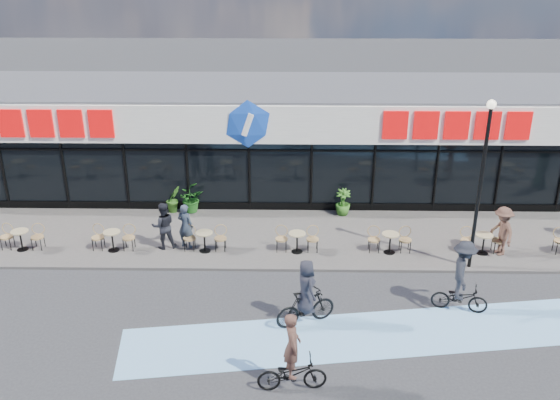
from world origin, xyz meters
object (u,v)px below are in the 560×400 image
object	(u,v)px
pedestrian_a	(502,231)
cyclist_b	(462,280)
patron_right	(163,226)
potted_plant_right	(343,202)
patron_left	(185,226)
lamp_post	(482,173)
potted_plant_left	(173,199)
potted_plant_mid	(189,199)
cyclist_a	(306,299)

from	to	relation	value
pedestrian_a	cyclist_b	world-z (taller)	cyclist_b
patron_right	pedestrian_a	world-z (taller)	pedestrian_a
potted_plant_right	patron_left	size ratio (longest dim) A/B	0.65
lamp_post	potted_plant_left	size ratio (longest dim) A/B	5.17
potted_plant_mid	pedestrian_a	world-z (taller)	pedestrian_a
potted_plant_mid	patron_right	distance (m)	3.25
patron_left	pedestrian_a	distance (m)	11.08
patron_left	lamp_post	bearing A→B (deg)	-164.78
potted_plant_left	patron_right	size ratio (longest dim) A/B	0.64
patron_left	pedestrian_a	world-z (taller)	pedestrian_a
potted_plant_mid	potted_plant_right	world-z (taller)	potted_plant_mid
pedestrian_a	cyclist_b	size ratio (longest dim) A/B	0.78
lamp_post	pedestrian_a	xyz separation A→B (m)	(1.29, 0.94, -2.46)
potted_plant_right	patron_right	world-z (taller)	patron_right
potted_plant_mid	patron_right	bearing A→B (deg)	-97.06
cyclist_b	lamp_post	bearing A→B (deg)	68.04
patron_right	cyclist_a	distance (m)	6.69
patron_left	cyclist_a	xyz separation A→B (m)	(4.18, -4.59, -0.11)
potted_plant_left	patron_left	size ratio (longest dim) A/B	0.67
potted_plant_left	cyclist_b	bearing A→B (deg)	-35.23
lamp_post	potted_plant_mid	distance (m)	11.42
potted_plant_mid	cyclist_a	size ratio (longest dim) A/B	0.56
potted_plant_right	pedestrian_a	world-z (taller)	pedestrian_a
potted_plant_right	cyclist_b	size ratio (longest dim) A/B	0.47
potted_plant_left	potted_plant_right	distance (m)	6.86
potted_plant_mid	cyclist_a	distance (m)	8.95
cyclist_a	pedestrian_a	bearing A→B (deg)	31.52
potted_plant_left	patron_left	xyz separation A→B (m)	(1.02, -3.10, 0.28)
potted_plant_left	patron_left	bearing A→B (deg)	-71.85
potted_plant_mid	pedestrian_a	bearing A→B (deg)	-16.90
potted_plant_left	potted_plant_mid	distance (m)	0.65
lamp_post	potted_plant_left	distance (m)	11.99
potted_plant_mid	cyclist_a	world-z (taller)	cyclist_a
patron_right	cyclist_a	bearing A→B (deg)	120.39
potted_plant_left	cyclist_a	bearing A→B (deg)	-55.94
patron_left	patron_right	bearing A→B (deg)	29.53
potted_plant_left	patron_right	world-z (taller)	patron_right
patron_right	lamp_post	bearing A→B (deg)	156.12
potted_plant_mid	potted_plant_right	size ratio (longest dim) A/B	1.06
patron_right	potted_plant_right	bearing A→B (deg)	-172.72
patron_right	patron_left	bearing A→B (deg)	169.40
potted_plant_left	patron_right	bearing A→B (deg)	-85.57
patron_left	patron_right	xyz separation A→B (m)	(-0.77, -0.09, 0.04)
patron_left	potted_plant_left	bearing A→B (deg)	-49.09
potted_plant_mid	cyclist_b	xyz separation A→B (m)	(9.14, -6.93, 0.37)
potted_plant_right	cyclist_a	world-z (taller)	cyclist_a
potted_plant_left	pedestrian_a	size ratio (longest dim) A/B	0.62
potted_plant_right	patron_left	bearing A→B (deg)	-153.27
potted_plant_left	patron_right	xyz separation A→B (m)	(0.25, -3.19, 0.31)
cyclist_a	lamp_post	bearing A→B (deg)	30.42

